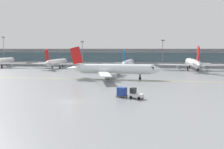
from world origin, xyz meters
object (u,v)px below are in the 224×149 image
at_px(gate_airplane_2, 128,63).
at_px(apron_light_mast_0, 4,50).
at_px(baggage_tug, 136,94).
at_px(apron_light_mast_1, 82,53).
at_px(cargo_dolly_lead, 122,92).
at_px(apron_light_mast_2, 163,52).
at_px(gate_airplane_3, 192,63).
at_px(taxiing_regional_jet, 114,69).
at_px(gate_airplane_1, 57,62).

height_order(gate_airplane_2, apron_light_mast_0, apron_light_mast_0).
bearing_deg(baggage_tug, apron_light_mast_1, 135.54).
relative_size(cargo_dolly_lead, apron_light_mast_2, 0.18).
bearing_deg(gate_airplane_3, taxiing_regional_jet, 141.17).
distance_m(gate_airplane_2, taxiing_regional_jet, 40.40).
bearing_deg(baggage_tug, cargo_dolly_lead, 180.00).
relative_size(gate_airplane_2, cargo_dolly_lead, 10.86).
bearing_deg(apron_light_mast_2, taxiing_regional_jet, -109.16).
bearing_deg(cargo_dolly_lead, apron_light_mast_0, 156.98).
relative_size(taxiing_regional_jet, apron_light_mast_2, 2.20).
bearing_deg(apron_light_mast_1, apron_light_mast_2, 3.92).
height_order(gate_airplane_3, apron_light_mast_0, apron_light_mast_0).
distance_m(gate_airplane_2, baggage_tug, 69.92).
bearing_deg(apron_light_mast_2, gate_airplane_1, -164.70).
height_order(gate_airplane_2, cargo_dolly_lead, gate_airplane_2).
bearing_deg(cargo_dolly_lead, gate_airplane_1, 144.05).
relative_size(cargo_dolly_lead, apron_light_mast_1, 0.19).
bearing_deg(gate_airplane_3, apron_light_mast_2, 37.81).
relative_size(apron_light_mast_0, apron_light_mast_2, 1.16).
relative_size(gate_airplane_1, apron_light_mast_0, 1.77).
xyz_separation_m(cargo_dolly_lead, apron_light_mast_0, (-77.01, 80.31, 7.88)).
height_order(gate_airplane_3, cargo_dolly_lead, gate_airplane_3).
bearing_deg(gate_airplane_3, apron_light_mast_1, 77.35).
xyz_separation_m(gate_airplane_1, apron_light_mast_1, (9.97, 11.44, 4.57)).
height_order(gate_airplane_2, taxiing_regional_jet, taxiing_regional_jet).
xyz_separation_m(taxiing_regional_jet, apron_light_mast_2, (18.33, 52.78, 4.69)).
height_order(gate_airplane_1, gate_airplane_3, gate_airplane_3).
xyz_separation_m(gate_airplane_1, baggage_tug, (42.48, -67.58, -2.01)).
height_order(gate_airplane_2, apron_light_mast_1, apron_light_mast_1).
xyz_separation_m(cargo_dolly_lead, apron_light_mast_2, (12.78, 80.75, 6.76)).
relative_size(gate_airplane_3, apron_light_mast_2, 2.31).
bearing_deg(cargo_dolly_lead, apron_light_mast_1, 134.07).
height_order(cargo_dolly_lead, apron_light_mast_0, apron_light_mast_0).
bearing_deg(gate_airplane_3, gate_airplane_2, 83.19).
distance_m(gate_airplane_1, apron_light_mast_0, 40.29).
height_order(taxiing_regional_jet, apron_light_mast_1, apron_light_mast_1).
height_order(taxiing_regional_jet, cargo_dolly_lead, taxiing_regional_jet).
relative_size(apron_light_mast_0, apron_light_mast_1, 1.21).
relative_size(gate_airplane_3, baggage_tug, 11.19).
height_order(baggage_tug, apron_light_mast_1, apron_light_mast_1).
relative_size(taxiing_regional_jet, apron_light_mast_1, 2.31).
distance_m(gate_airplane_3, apron_light_mast_2, 21.16).
relative_size(gate_airplane_2, apron_light_mast_0, 1.69).
distance_m(taxiing_regional_jet, apron_light_mast_2, 56.07).
xyz_separation_m(gate_airplane_2, apron_light_mast_2, (17.05, 12.40, 5.05)).
distance_m(gate_airplane_1, gate_airplane_2, 35.47).
height_order(gate_airplane_2, baggage_tug, gate_airplane_2).
bearing_deg(apron_light_mast_1, gate_airplane_2, -20.44).
height_order(taxiing_regional_jet, baggage_tug, taxiing_regional_jet).
bearing_deg(cargo_dolly_lead, gate_airplane_2, 116.75).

